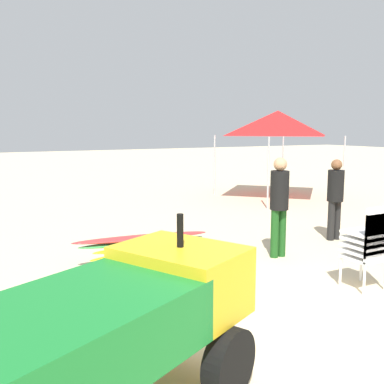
{
  "coord_description": "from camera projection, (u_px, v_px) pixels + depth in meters",
  "views": [
    {
      "loc": [
        -3.35,
        -3.37,
        2.25
      ],
      "look_at": [
        0.07,
        3.07,
        1.18
      ],
      "focal_mm": 41.18,
      "sensor_mm": 36.0,
      "label": 1
    }
  ],
  "objects": [
    {
      "name": "surfboard_pile",
      "position": [
        151.0,
        248.0,
        7.4
      ],
      "size": [
        2.68,
        0.82,
        0.48
      ],
      "color": "green",
      "rests_on": "ground"
    },
    {
      "name": "popup_canopy",
      "position": [
        278.0,
        123.0,
        13.92
      ],
      "size": [
        2.95,
        2.95,
        2.78
      ],
      "color": "#B2B2B7",
      "rests_on": "ground"
    },
    {
      "name": "lifeguard_near_center",
      "position": [
        279.0,
        200.0,
        7.6
      ],
      "size": [
        0.32,
        0.32,
        1.75
      ],
      "color": "#194C19",
      "rests_on": "ground"
    },
    {
      "name": "utility_cart",
      "position": [
        116.0,
        323.0,
        3.33
      ],
      "size": [
        2.81,
        2.21,
        1.5
      ],
      "color": "#197A2D",
      "rests_on": "ground"
    },
    {
      "name": "stacked_plastic_chairs",
      "position": [
        370.0,
        241.0,
        6.07
      ],
      "size": [
        0.48,
        0.48,
        1.2
      ],
      "color": "white",
      "rests_on": "ground"
    },
    {
      "name": "ground",
      "position": [
        318.0,
        335.0,
        4.82
      ],
      "size": [
        80.0,
        80.0,
        0.0
      ],
      "primitive_type": "plane",
      "color": "beige"
    },
    {
      "name": "lifeguard_near_left",
      "position": [
        335.0,
        194.0,
        8.8
      ],
      "size": [
        0.32,
        0.32,
        1.63
      ],
      "color": "black",
      "rests_on": "ground"
    }
  ]
}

